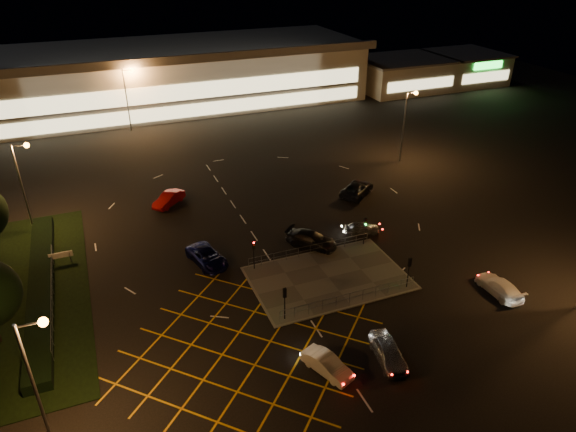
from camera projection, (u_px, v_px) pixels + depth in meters
name	position (u px, v px, depth m)	size (l,w,h in m)	color
ground	(300.00, 272.00, 49.27)	(180.00, 180.00, 0.00)	black
pedestrian_island	(328.00, 278.00, 48.27)	(14.00, 9.00, 0.12)	#4C4944
hedge	(41.00, 286.00, 46.39)	(2.00, 26.00, 1.00)	black
supermarket	(172.00, 74.00, 97.17)	(72.00, 26.50, 10.50)	beige
retail_unit_a	(402.00, 73.00, 106.74)	(18.80, 14.80, 6.35)	beige
retail_unit_b	(464.00, 67.00, 111.97)	(14.80, 14.80, 6.35)	beige
streetlight_sw	(38.00, 370.00, 29.29)	(1.78, 0.56, 10.03)	slate
streetlight_nw	(24.00, 175.00, 53.06)	(1.78, 0.56, 10.03)	slate
streetlight_ne	(407.00, 117.00, 70.42)	(1.78, 0.56, 10.03)	slate
streetlight_far_left	(128.00, 91.00, 82.07)	(1.78, 0.56, 10.03)	slate
streetlight_far_right	(345.00, 67.00, 96.81)	(1.78, 0.56, 10.03)	slate
signal_sw	(285.00, 297.00, 41.95)	(0.28, 0.30, 3.15)	black
signal_se	(409.00, 266.00, 45.88)	(0.28, 0.30, 3.15)	black
signal_nw	(254.00, 249.00, 48.45)	(0.28, 0.30, 3.15)	black
signal_ne	(365.00, 225.00, 52.38)	(0.28, 0.30, 3.15)	black
car_near_silver	(389.00, 352.00, 38.65)	(1.86, 4.63, 1.58)	#A8ABAF
car_queue_white	(327.00, 364.00, 37.65)	(1.46, 4.18, 1.38)	silver
car_left_blue	(207.00, 257.00, 50.21)	(2.47, 5.36, 1.49)	#0B0E42
car_far_dkgrey	(311.00, 239.00, 53.02)	(2.20, 5.41, 1.57)	black
car_right_silver	(362.00, 228.00, 55.36)	(1.54, 3.83, 1.30)	#A1A4A8
car_circ_red	(169.00, 199.00, 61.20)	(1.61, 4.61, 1.52)	#9F0B10
car_east_grey	(357.00, 189.00, 63.64)	(2.63, 5.70, 1.59)	black
car_approach_white	(499.00, 286.00, 45.99)	(1.99, 4.90, 1.42)	silver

